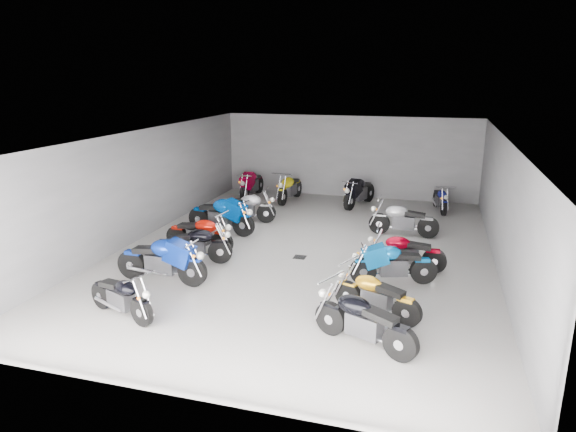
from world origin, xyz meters
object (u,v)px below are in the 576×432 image
at_px(motorcycle_right_d, 405,252).
at_px(motorcycle_back_a, 252,184).
at_px(motorcycle_left_d, 200,234).
at_px(motorcycle_left_b, 162,260).
at_px(motorcycle_left_a, 121,296).
at_px(motorcycle_right_f, 403,220).
at_px(motorcycle_back_b, 290,188).
at_px(motorcycle_left_f, 245,207).
at_px(motorcycle_right_b, 376,295).
at_px(motorcycle_left_c, 193,245).
at_px(motorcycle_back_d, 359,192).
at_px(motorcycle_left_e, 222,215).
at_px(motorcycle_right_a, 363,321).
at_px(motorcycle_back_f, 440,199).
at_px(drain_grate, 300,257).
at_px(motorcycle_right_c, 392,264).

relative_size(motorcycle_right_d, motorcycle_back_a, 0.88).
bearing_deg(motorcycle_left_d, motorcycle_left_b, 8.86).
bearing_deg(motorcycle_left_a, motorcycle_right_f, 165.51).
xyz_separation_m(motorcycle_left_b, motorcycle_back_b, (0.64, 8.57, -0.03)).
relative_size(motorcycle_left_f, motorcycle_right_b, 1.13).
bearing_deg(motorcycle_right_d, motorcycle_right_f, 2.52).
height_order(motorcycle_left_b, motorcycle_left_f, motorcycle_left_b).
height_order(motorcycle_left_d, motorcycle_left_f, motorcycle_left_f).
relative_size(motorcycle_left_c, motorcycle_left_f, 0.98).
relative_size(motorcycle_back_a, motorcycle_back_d, 1.03).
bearing_deg(motorcycle_left_e, motorcycle_right_d, 84.27).
xyz_separation_m(motorcycle_left_d, motorcycle_right_b, (5.16, -2.69, -0.03)).
height_order(motorcycle_right_a, motorcycle_right_b, motorcycle_right_a).
bearing_deg(motorcycle_left_c, motorcycle_left_e, 170.86).
bearing_deg(motorcycle_right_f, motorcycle_left_b, 136.74).
bearing_deg(motorcycle_right_d, motorcycle_left_a, 126.08).
distance_m(motorcycle_left_b, motorcycle_back_b, 8.60).
bearing_deg(motorcycle_right_a, motorcycle_back_f, 16.35).
height_order(motorcycle_left_e, motorcycle_right_b, motorcycle_left_e).
bearing_deg(motorcycle_left_d, motorcycle_right_d, 96.18).
bearing_deg(motorcycle_back_b, motorcycle_left_d, 88.68).
bearing_deg(motorcycle_back_d, motorcycle_right_d, 126.43).
relative_size(motorcycle_right_b, motorcycle_back_b, 0.84).
height_order(motorcycle_left_c, motorcycle_back_d, motorcycle_back_d).
xyz_separation_m(drain_grate, motorcycle_back_f, (3.59, 6.09, 0.44)).
distance_m(motorcycle_right_b, motorcycle_back_d, 9.10).
distance_m(motorcycle_left_a, motorcycle_back_a, 10.67).
distance_m(motorcycle_left_b, motorcycle_left_f, 5.35).
distance_m(motorcycle_right_d, motorcycle_back_a, 9.05).
xyz_separation_m(motorcycle_left_a, motorcycle_right_d, (5.30, 4.22, 0.02)).
relative_size(motorcycle_right_b, motorcycle_back_d, 0.83).
height_order(motorcycle_back_a, motorcycle_back_d, motorcycle_back_d).
xyz_separation_m(motorcycle_right_a, motorcycle_back_f, (1.30, 10.29, -0.06)).
bearing_deg(motorcycle_right_f, motorcycle_right_d, -173.97).
xyz_separation_m(motorcycle_right_d, motorcycle_back_b, (-4.77, 6.19, 0.05)).
distance_m(motorcycle_left_e, motorcycle_left_f, 1.38).
bearing_deg(motorcycle_right_a, motorcycle_right_b, 20.13).
height_order(drain_grate, motorcycle_left_b, motorcycle_left_b).
bearing_deg(motorcycle_back_b, motorcycle_back_a, -1.26).
height_order(motorcycle_left_d, motorcycle_right_b, motorcycle_left_d).
distance_m(motorcycle_right_f, motorcycle_back_a, 7.07).
distance_m(motorcycle_right_b, motorcycle_right_d, 2.80).
bearing_deg(motorcycle_left_e, motorcycle_left_b, 13.56).
distance_m(motorcycle_left_d, motorcycle_left_f, 3.06).
bearing_deg(motorcycle_right_f, motorcycle_left_e, 104.42).
relative_size(motorcycle_left_c, motorcycle_back_d, 0.92).
height_order(motorcycle_left_a, motorcycle_left_e, motorcycle_left_e).
distance_m(drain_grate, motorcycle_back_f, 7.09).
bearing_deg(motorcycle_right_a, motorcycle_right_c, 18.98).
relative_size(motorcycle_left_e, motorcycle_right_c, 1.17).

